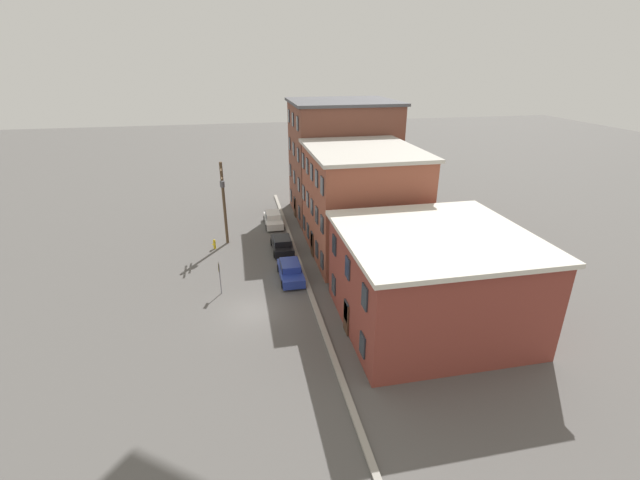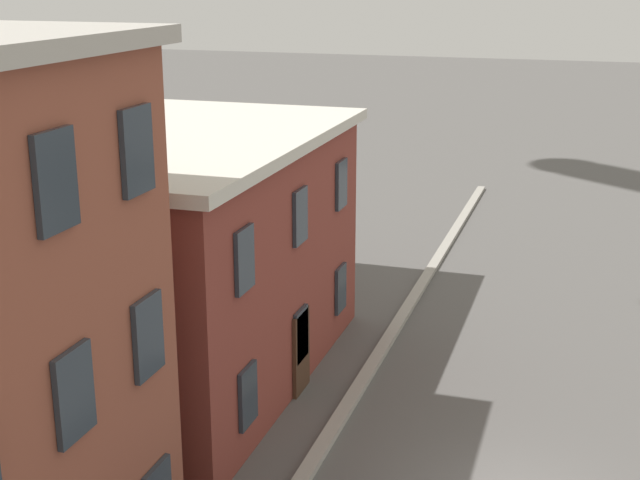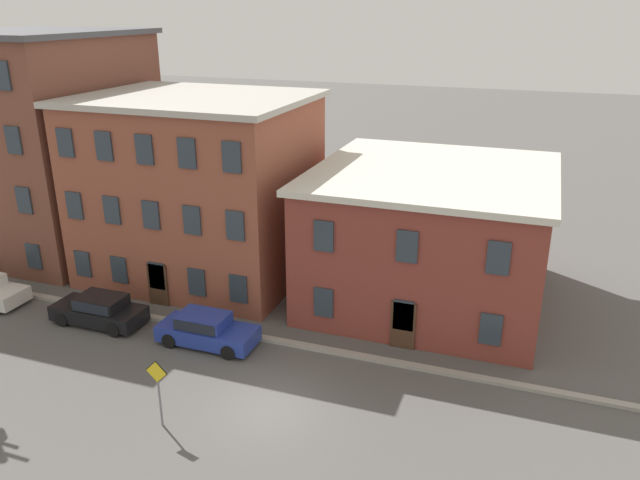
% 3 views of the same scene
% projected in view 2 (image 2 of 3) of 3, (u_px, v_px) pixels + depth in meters
% --- Properties ---
extents(kerb_strip, '(56.00, 0.36, 0.16)m').
position_uv_depth(kerb_strip, '(309.00, 468.00, 19.70)').
color(kerb_strip, '#9E998E').
rests_on(kerb_strip, ground_plane).
extents(apartment_far, '(11.48, 11.96, 6.67)m').
position_uv_depth(apartment_far, '(100.00, 250.00, 24.25)').
color(apartment_far, brown).
rests_on(apartment_far, ground_plane).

